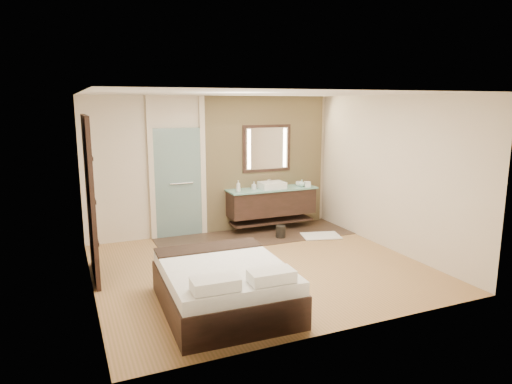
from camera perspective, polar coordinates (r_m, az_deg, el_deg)
name	(u,v)px	position (r m, az deg, el deg)	size (l,w,h in m)	color
floor	(260,267)	(7.34, 0.50, -9.37)	(5.00, 5.00, 0.00)	olive
tile_strip	(255,236)	(8.96, -0.11, -5.51)	(3.80, 1.30, 0.01)	#36271D
stone_wall	(266,163)	(9.42, 1.23, 3.69)	(2.60, 0.08, 2.70)	tan
vanity	(272,202)	(9.29, 1.95, -1.24)	(1.85, 0.55, 0.88)	black
mirror_unit	(267,148)	(9.34, 1.37, 5.47)	(1.06, 0.04, 0.96)	black
frosted_door	(178,178)	(8.85, -9.74, 1.69)	(1.10, 0.12, 2.70)	#A5D1CE
shoji_partition	(91,198)	(7.03, -19.98, -0.70)	(0.06, 1.20, 2.40)	black
bed	(224,286)	(5.89, -4.00, -11.59)	(1.56, 1.92, 0.72)	black
bath_mat	(321,236)	(9.01, 8.11, -5.44)	(0.72, 0.50, 0.02)	white
waste_bin	(281,232)	(8.84, 3.10, -4.99)	(0.19, 0.19, 0.24)	black
tissue_box	(307,184)	(9.48, 6.44, 1.00)	(0.12, 0.12, 0.10)	white
soap_bottle_a	(238,186)	(8.84, -2.22, 0.73)	(0.09, 0.09, 0.22)	silver
soap_bottle_b	(254,186)	(9.08, -0.25, 0.81)	(0.07, 0.07, 0.16)	#B2B2B2
soap_bottle_c	(302,183)	(9.44, 5.74, 1.12)	(0.11, 0.11, 0.15)	#AFDCD2
cup	(298,183)	(9.56, 5.32, 1.08)	(0.11, 0.11, 0.09)	white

